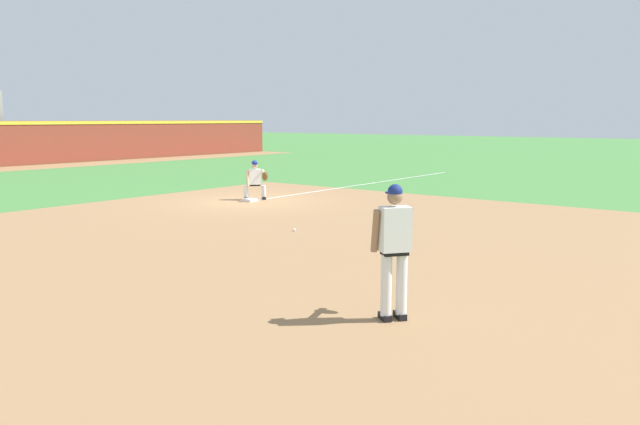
% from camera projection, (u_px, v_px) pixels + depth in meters
% --- Properties ---
extents(ground_plane, '(160.00, 160.00, 0.00)m').
position_uv_depth(ground_plane, '(250.00, 201.00, 20.67)').
color(ground_plane, '#47843D').
extents(infield_dirt_patch, '(18.00, 18.00, 0.01)m').
position_uv_depth(infield_dirt_patch, '(292.00, 236.00, 14.57)').
color(infield_dirt_patch, '#9E754C').
rests_on(infield_dirt_patch, ground).
extents(foul_line_stripe, '(14.22, 0.10, 0.00)m').
position_uv_depth(foul_line_stripe, '(368.00, 184.00, 26.23)').
color(foul_line_stripe, white).
rests_on(foul_line_stripe, ground).
extents(first_base_bag, '(0.38, 0.38, 0.09)m').
position_uv_depth(first_base_bag, '(250.00, 200.00, 20.66)').
color(first_base_bag, white).
rests_on(first_base_bag, ground).
extents(baseball, '(0.07, 0.07, 0.07)m').
position_uv_depth(baseball, '(294.00, 230.00, 15.17)').
color(baseball, white).
rests_on(baseball, ground).
extents(pitcher, '(0.85, 0.55, 1.86)m').
position_uv_depth(pitcher, '(395.00, 243.00, 8.35)').
color(pitcher, black).
rests_on(pitcher, ground).
extents(first_baseman, '(0.72, 1.09, 1.34)m').
position_uv_depth(first_baseman, '(256.00, 178.00, 20.96)').
color(first_baseman, black).
rests_on(first_baseman, ground).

